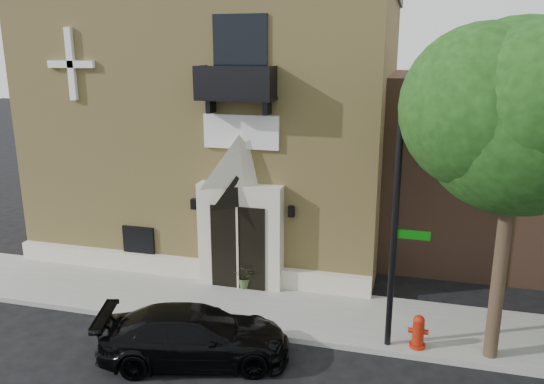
{
  "coord_description": "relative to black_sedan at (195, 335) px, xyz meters",
  "views": [
    {
      "loc": [
        3.87,
        -11.76,
        7.17
      ],
      "look_at": [
        0.19,
        2.0,
        3.4
      ],
      "focal_mm": 35.0,
      "sensor_mm": 36.0,
      "label": 1
    }
  ],
  "objects": [
    {
      "name": "street_tree_left",
      "position": [
        6.84,
        1.68,
        5.21
      ],
      "size": [
        4.97,
        4.38,
        7.77
      ],
      "color": "#38281C",
      "rests_on": "sidewalk"
    },
    {
      "name": "planter",
      "position": [
        0.03,
        3.88,
        -0.13
      ],
      "size": [
        0.75,
        0.67,
        0.74
      ],
      "primitive_type": "imported",
      "rotation": [
        0.0,
        0.0,
        -0.16
      ],
      "color": "#3E592C",
      "rests_on": "sidewalk"
    },
    {
      "name": "street_sign",
      "position": [
        4.44,
        1.69,
        2.33
      ],
      "size": [
        0.9,
        0.9,
        5.62
      ],
      "rotation": [
        0.0,
        0.0,
        -0.02
      ],
      "color": "black",
      "rests_on": "sidewalk"
    },
    {
      "name": "ground",
      "position": [
        0.82,
        1.33,
        -0.65
      ],
      "size": [
        120.0,
        120.0,
        0.0
      ],
      "primitive_type": "plane",
      "color": "black",
      "rests_on": "ground"
    },
    {
      "name": "sidewalk",
      "position": [
        1.82,
        2.83,
        -0.58
      ],
      "size": [
        42.0,
        3.0,
        0.15
      ],
      "primitive_type": "cube",
      "color": "gray",
      "rests_on": "ground"
    },
    {
      "name": "fire_hydrant",
      "position": [
        5.14,
        1.71,
        -0.08
      ],
      "size": [
        0.49,
        0.39,
        0.85
      ],
      "color": "#9B1B0A",
      "rests_on": "sidewalk"
    },
    {
      "name": "black_sedan",
      "position": [
        0.0,
        0.0,
        0.0
      ],
      "size": [
        4.83,
        3.01,
        1.31
      ],
      "primitive_type": "imported",
      "rotation": [
        0.0,
        0.0,
        1.85
      ],
      "color": "black",
      "rests_on": "ground"
    },
    {
      "name": "church",
      "position": [
        -2.17,
        9.28,
        3.98
      ],
      "size": [
        12.2,
        11.01,
        9.3
      ],
      "color": "tan",
      "rests_on": "ground"
    }
  ]
}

